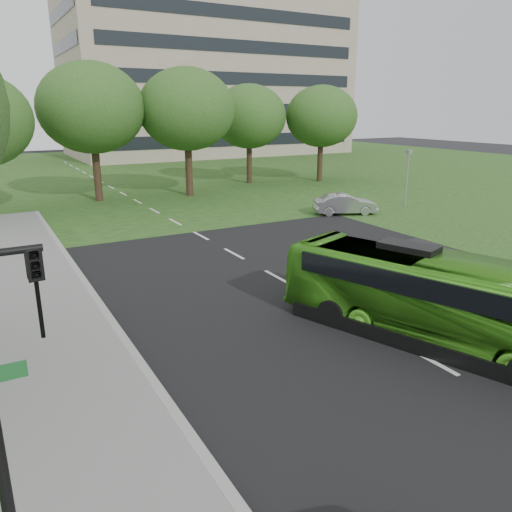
{
  "coord_description": "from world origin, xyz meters",
  "views": [
    {
      "loc": [
        -10.27,
        -10.51,
        6.71
      ],
      "look_at": [
        -1.87,
        4.5,
        1.6
      ],
      "focal_mm": 35.0,
      "sensor_mm": 36.0,
      "label": 1
    }
  ],
  "objects_px": {
    "tree_park_d": "(249,117)",
    "sedan": "(345,204)",
    "tree_park_c": "(187,109)",
    "tree_park_e": "(322,116)",
    "bus": "(435,299)",
    "camera_pole": "(408,170)",
    "tree_park_b": "(91,108)",
    "office_building": "(207,67)",
    "traffic_light": "(6,395)"
  },
  "relations": [
    {
      "from": "tree_park_d",
      "to": "sedan",
      "type": "height_order",
      "value": "tree_park_d"
    },
    {
      "from": "tree_park_c",
      "to": "tree_park_d",
      "type": "height_order",
      "value": "tree_park_c"
    },
    {
      "from": "tree_park_d",
      "to": "tree_park_e",
      "type": "bearing_deg",
      "value": -17.61
    },
    {
      "from": "bus",
      "to": "camera_pole",
      "type": "relative_size",
      "value": 2.4
    },
    {
      "from": "tree_park_b",
      "to": "tree_park_e",
      "type": "relative_size",
      "value": 1.13
    },
    {
      "from": "office_building",
      "to": "tree_park_b",
      "type": "height_order",
      "value": "office_building"
    },
    {
      "from": "bus",
      "to": "traffic_light",
      "type": "height_order",
      "value": "traffic_light"
    },
    {
      "from": "office_building",
      "to": "tree_park_d",
      "type": "distance_m",
      "value": 33.78
    },
    {
      "from": "tree_park_e",
      "to": "bus",
      "type": "bearing_deg",
      "value": -120.58
    },
    {
      "from": "bus",
      "to": "camera_pole",
      "type": "xyz_separation_m",
      "value": [
        15.0,
        15.97,
        1.23
      ]
    },
    {
      "from": "tree_park_c",
      "to": "camera_pole",
      "type": "bearing_deg",
      "value": -45.85
    },
    {
      "from": "tree_park_e",
      "to": "traffic_light",
      "type": "height_order",
      "value": "tree_park_e"
    },
    {
      "from": "tree_park_d",
      "to": "traffic_light",
      "type": "bearing_deg",
      "value": -122.61
    },
    {
      "from": "traffic_light",
      "to": "tree_park_d",
      "type": "bearing_deg",
      "value": 52.45
    },
    {
      "from": "camera_pole",
      "to": "office_building",
      "type": "bearing_deg",
      "value": 87.39
    },
    {
      "from": "tree_park_d",
      "to": "traffic_light",
      "type": "relative_size",
      "value": 1.54
    },
    {
      "from": "tree_park_c",
      "to": "tree_park_e",
      "type": "distance_m",
      "value": 14.05
    },
    {
      "from": "tree_park_b",
      "to": "traffic_light",
      "type": "distance_m",
      "value": 33.21
    },
    {
      "from": "office_building",
      "to": "tree_park_b",
      "type": "relative_size",
      "value": 4.03
    },
    {
      "from": "tree_park_b",
      "to": "sedan",
      "type": "distance_m",
      "value": 19.29
    },
    {
      "from": "office_building",
      "to": "camera_pole",
      "type": "relative_size",
      "value": 10.13
    },
    {
      "from": "tree_park_e",
      "to": "sedan",
      "type": "distance_m",
      "value": 16.49
    },
    {
      "from": "camera_pole",
      "to": "tree_park_e",
      "type": "bearing_deg",
      "value": 84.45
    },
    {
      "from": "tree_park_b",
      "to": "bus",
      "type": "relative_size",
      "value": 1.05
    },
    {
      "from": "tree_park_d",
      "to": "sedan",
      "type": "relative_size",
      "value": 2.16
    },
    {
      "from": "tree_park_c",
      "to": "tree_park_d",
      "type": "bearing_deg",
      "value": 26.44
    },
    {
      "from": "tree_park_b",
      "to": "camera_pole",
      "type": "xyz_separation_m",
      "value": [
        18.4,
        -12.89,
        -4.15
      ]
    },
    {
      "from": "office_building",
      "to": "sedan",
      "type": "xyz_separation_m",
      "value": [
        -11.36,
        -47.17,
        -11.83
      ]
    },
    {
      "from": "camera_pole",
      "to": "traffic_light",
      "type": "bearing_deg",
      "value": -139.32
    },
    {
      "from": "tree_park_d",
      "to": "traffic_light",
      "type": "xyz_separation_m",
      "value": [
        -22.22,
        -34.74,
        -2.62
      ]
    },
    {
      "from": "camera_pole",
      "to": "tree_park_d",
      "type": "bearing_deg",
      "value": 109.34
    },
    {
      "from": "sedan",
      "to": "tree_park_b",
      "type": "bearing_deg",
      "value": 68.1
    },
    {
      "from": "tree_park_d",
      "to": "camera_pole",
      "type": "distance_m",
      "value": 16.45
    },
    {
      "from": "sedan",
      "to": "traffic_light",
      "type": "height_order",
      "value": "traffic_light"
    },
    {
      "from": "bus",
      "to": "sedan",
      "type": "height_order",
      "value": "bus"
    },
    {
      "from": "tree_park_b",
      "to": "bus",
      "type": "bearing_deg",
      "value": -83.29
    },
    {
      "from": "office_building",
      "to": "tree_park_c",
      "type": "bearing_deg",
      "value": -116.36
    },
    {
      "from": "tree_park_b",
      "to": "tree_park_d",
      "type": "relative_size",
      "value": 1.13
    },
    {
      "from": "office_building",
      "to": "tree_park_d",
      "type": "relative_size",
      "value": 4.54
    },
    {
      "from": "tree_park_c",
      "to": "office_building",
      "type": "bearing_deg",
      "value": 63.64
    },
    {
      "from": "tree_park_b",
      "to": "tree_park_c",
      "type": "height_order",
      "value": "tree_park_b"
    },
    {
      "from": "sedan",
      "to": "traffic_light",
      "type": "distance_m",
      "value": 28.49
    },
    {
      "from": "tree_park_c",
      "to": "tree_park_d",
      "type": "xyz_separation_m",
      "value": [
        7.42,
        3.69,
        -0.63
      ]
    },
    {
      "from": "tree_park_e",
      "to": "sedan",
      "type": "xyz_separation_m",
      "value": [
        -7.82,
        -13.52,
        -5.29
      ]
    },
    {
      "from": "bus",
      "to": "sedan",
      "type": "xyz_separation_m",
      "value": [
        9.59,
        15.95,
        -0.65
      ]
    },
    {
      "from": "sedan",
      "to": "camera_pole",
      "type": "relative_size",
      "value": 1.03
    },
    {
      "from": "office_building",
      "to": "traffic_light",
      "type": "distance_m",
      "value": 74.33
    },
    {
      "from": "tree_park_b",
      "to": "tree_park_e",
      "type": "distance_m",
      "value": 20.83
    },
    {
      "from": "bus",
      "to": "traffic_light",
      "type": "xyz_separation_m",
      "value": [
        -11.32,
        -3.21,
        2.03
      ]
    },
    {
      "from": "traffic_light",
      "to": "camera_pole",
      "type": "relative_size",
      "value": 1.44
    }
  ]
}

